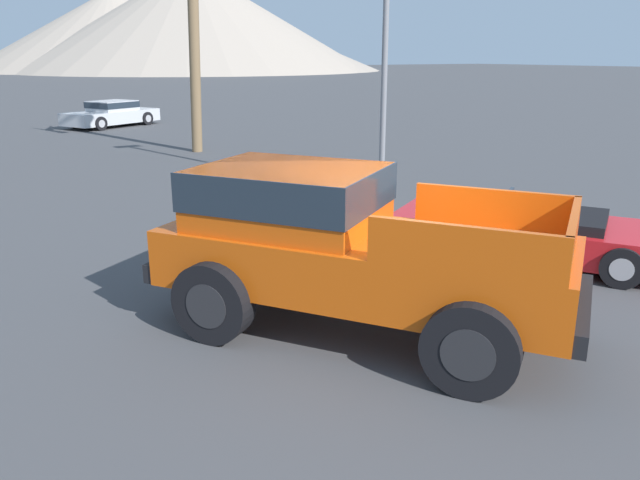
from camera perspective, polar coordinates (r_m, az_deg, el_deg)
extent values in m
plane|color=#424244|center=(7.99, 7.22, -7.96)|extent=(320.00, 320.00, 0.00)
cube|color=#CC4C0C|center=(7.55, 3.93, -1.97)|extent=(4.36, 5.09, 0.70)
cube|color=#CC4C0C|center=(7.73, -2.79, 4.00)|extent=(2.67, 2.77, 0.74)
cube|color=#1E2833|center=(7.70, -2.80, 4.96)|extent=(2.73, 2.82, 0.47)
cube|color=#CC4C0C|center=(6.19, 13.03, -0.88)|extent=(1.18, 1.64, 0.48)
cube|color=#CC4C0C|center=(7.94, 15.64, 2.78)|extent=(1.18, 1.64, 0.48)
cube|color=#CC4C0C|center=(6.98, 22.06, 0.30)|extent=(1.55, 1.12, 0.48)
cube|color=black|center=(8.74, -11.61, -1.24)|extent=(1.63, 1.21, 0.24)
cube|color=black|center=(7.24, 22.84, -6.08)|extent=(1.63, 1.21, 0.24)
cylinder|color=black|center=(7.51, -9.74, -5.61)|extent=(0.82, 0.99, 0.99)
cylinder|color=#232326|center=(7.51, -9.74, -5.61)|extent=(0.58, 0.64, 0.55)
cylinder|color=black|center=(9.11, -2.93, -1.36)|extent=(0.82, 0.99, 0.99)
cylinder|color=#232326|center=(9.11, -2.93, -1.36)|extent=(0.58, 0.64, 0.55)
cylinder|color=black|center=(6.47, 13.61, -9.66)|extent=(0.82, 0.99, 0.99)
cylinder|color=#232326|center=(6.47, 13.61, -9.66)|extent=(0.58, 0.64, 0.55)
cylinder|color=black|center=(8.27, 16.18, -3.93)|extent=(0.82, 0.99, 0.99)
cylinder|color=#232326|center=(8.27, 16.18, -3.93)|extent=(0.58, 0.64, 0.55)
cube|color=red|center=(11.01, 18.81, 0.50)|extent=(3.90, 4.77, 0.49)
cube|color=#1E2833|center=(10.97, 16.45, 3.00)|extent=(1.29, 0.84, 0.37)
cube|color=black|center=(10.86, 23.10, 1.63)|extent=(1.52, 1.28, 0.16)
cylinder|color=black|center=(10.51, 10.50, -0.23)|extent=(0.52, 0.64, 0.62)
cylinder|color=#9E9EA3|center=(10.51, 10.50, -0.23)|extent=(0.38, 0.41, 0.34)
cylinder|color=black|center=(12.08, 12.78, 1.84)|extent=(0.52, 0.64, 0.62)
cylinder|color=#9E9EA3|center=(12.08, 12.78, 1.84)|extent=(0.38, 0.41, 0.34)
cylinder|color=black|center=(10.15, 25.88, -2.28)|extent=(0.52, 0.64, 0.62)
cylinder|color=#9E9EA3|center=(10.15, 25.88, -2.28)|extent=(0.38, 0.41, 0.34)
cylinder|color=black|center=(11.77, 26.13, 0.13)|extent=(0.52, 0.64, 0.62)
cylinder|color=#9E9EA3|center=(11.77, 26.13, 0.13)|extent=(0.38, 0.41, 0.34)
cube|color=#B7BABF|center=(31.63, -18.54, 10.63)|extent=(4.80, 3.65, 0.56)
cube|color=#B7BABF|center=(31.66, -18.47, 11.57)|extent=(2.40, 2.29, 0.46)
cube|color=#1E2833|center=(31.66, -18.48, 11.67)|extent=(2.45, 2.34, 0.27)
cylinder|color=black|center=(30.10, -19.45, 10.01)|extent=(0.66, 0.48, 0.62)
cylinder|color=#9E9EA3|center=(30.10, -19.45, 10.01)|extent=(0.41, 0.36, 0.34)
cylinder|color=black|center=(31.49, -21.50, 10.06)|extent=(0.66, 0.48, 0.62)
cylinder|color=#9E9EA3|center=(31.49, -21.50, 10.06)|extent=(0.41, 0.36, 0.34)
cylinder|color=black|center=(31.89, -15.55, 10.66)|extent=(0.66, 0.48, 0.62)
cylinder|color=#9E9EA3|center=(31.89, -15.55, 10.66)|extent=(0.41, 0.36, 0.34)
cylinder|color=black|center=(33.20, -17.66, 10.71)|extent=(0.66, 0.48, 0.62)
cylinder|color=#9E9EA3|center=(33.20, -17.66, 10.71)|extent=(0.41, 0.36, 0.34)
cylinder|color=slate|center=(14.84, 6.09, 21.01)|extent=(0.14, 0.14, 8.92)
cylinder|color=brown|center=(22.15, -11.46, 18.18)|extent=(0.36, 0.98, 8.05)
cone|color=gray|center=(132.36, -11.55, 19.18)|extent=(69.75, 69.75, 19.75)
cone|color=gray|center=(136.08, -9.91, 17.98)|extent=(69.11, 69.11, 14.05)
cone|color=gray|center=(139.22, -18.35, 17.71)|extent=(56.84, 56.84, 15.62)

